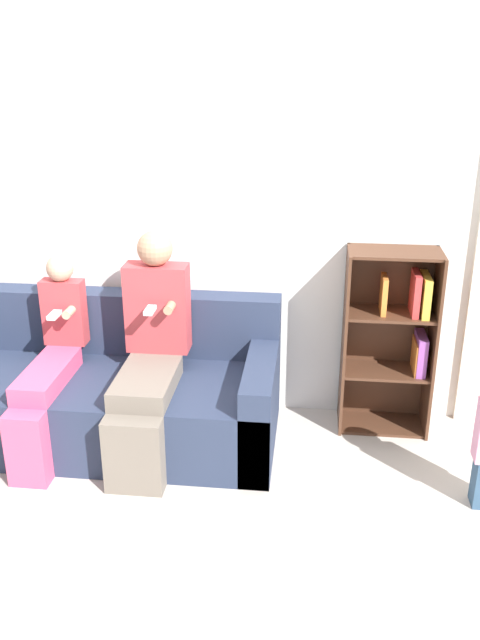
% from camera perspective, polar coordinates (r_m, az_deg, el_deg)
% --- Properties ---
extents(ground_plane, '(14.00, 14.00, 0.00)m').
position_cam_1_polar(ground_plane, '(3.84, -9.47, -13.83)').
color(ground_plane, '#BCB2A8').
extents(back_wall, '(10.00, 0.06, 2.55)m').
position_cam_1_polar(back_wall, '(4.25, -6.81, 8.75)').
color(back_wall, silver).
rests_on(back_wall, ground_plane).
extents(couch, '(2.19, 0.91, 0.82)m').
position_cam_1_polar(couch, '(4.24, -11.99, -6.02)').
color(couch, '#28334C').
rests_on(couch, ground_plane).
extents(adult_seated, '(0.37, 0.85, 1.27)m').
position_cam_1_polar(adult_seated, '(3.90, -7.59, -2.33)').
color(adult_seated, '#70665B').
rests_on(adult_seated, ground_plane).
extents(child_seated, '(0.25, 0.85, 1.10)m').
position_cam_1_polar(child_seated, '(4.07, -15.79, -3.49)').
color(child_seated, '#DB4C75').
rests_on(child_seated, ground_plane).
extents(bookshelf, '(0.54, 0.32, 1.15)m').
position_cam_1_polar(bookshelf, '(4.22, 12.86, -1.33)').
color(bookshelf, '#4C2D1E').
rests_on(bookshelf, ground_plane).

